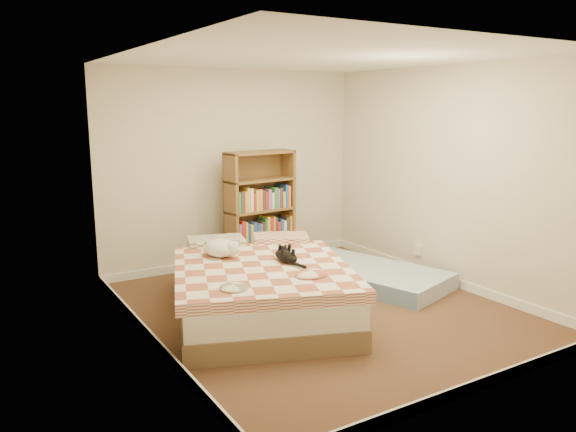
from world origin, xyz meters
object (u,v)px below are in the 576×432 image
floor_mattress (358,272)px  black_cat (285,256)px  white_dog (223,248)px  bookshelf (260,226)px  bed (258,286)px

floor_mattress → black_cat: size_ratio=3.60×
floor_mattress → white_dog: white_dog is taller
bookshelf → black_cat: (-0.55, -1.54, 0.04)m
floor_mattress → bookshelf: bearing=107.7°
bookshelf → black_cat: bookshelf is taller
bed → black_cat: size_ratio=4.53×
bed → black_cat: black_cat is taller
bed → bookshelf: (0.77, 1.39, 0.28)m
floor_mattress → white_dog: 1.83m
floor_mattress → white_dog: bearing=162.3°
bed → black_cat: 0.42m
black_cat → white_dog: size_ratio=1.28×
floor_mattress → white_dog: (-1.75, 0.01, 0.53)m
bed → black_cat: bearing=-13.9°
bed → floor_mattress: size_ratio=1.26×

